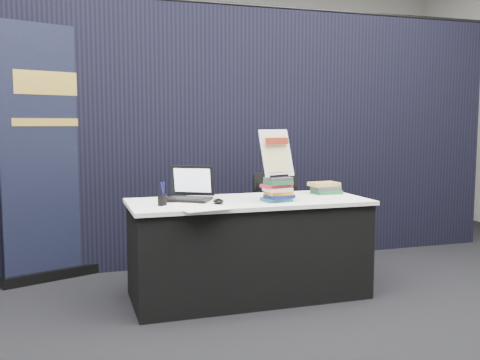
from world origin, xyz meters
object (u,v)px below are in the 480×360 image
at_px(book_stack_tall, 278,189).
at_px(pullup_banner, 54,169).
at_px(laptop, 186,192).
at_px(info_sign, 276,154).
at_px(book_stack_short, 326,188).
at_px(display_table, 249,248).
at_px(stacking_chair, 282,221).

relative_size(book_stack_tall, pullup_banner, 0.10).
xyz_separation_m(laptop, info_sign, (0.63, -0.25, 0.29)).
height_order(book_stack_tall, info_sign, info_sign).
height_order(book_stack_tall, book_stack_short, book_stack_tall).
xyz_separation_m(info_sign, pullup_banner, (-1.59, 1.07, -0.15)).
bearing_deg(book_stack_tall, info_sign, 90.00).
bearing_deg(pullup_banner, laptop, -61.58).
bearing_deg(info_sign, display_table, 128.44).
height_order(book_stack_short, pullup_banner, pullup_banner).
bearing_deg(stacking_chair, book_stack_tall, -103.77).
bearing_deg(book_stack_tall, book_stack_short, 28.21).
bearing_deg(book_stack_short, stacking_chair, 140.93).
bearing_deg(pullup_banner, stacking_chair, -38.31).
bearing_deg(display_table, book_stack_short, 11.13).
relative_size(book_stack_short, stacking_chair, 0.25).
bearing_deg(book_stack_tall, display_table, 139.87).
relative_size(info_sign, pullup_banner, 0.17).
relative_size(display_table, info_sign, 4.95).
bearing_deg(book_stack_tall, stacking_chair, 64.54).
xyz_separation_m(display_table, book_stack_tall, (0.18, -0.15, 0.46)).
height_order(laptop, book_stack_short, laptop).
bearing_deg(info_sign, stacking_chair, 45.43).
relative_size(display_table, stacking_chair, 2.01).
xyz_separation_m(laptop, book_stack_tall, (0.63, -0.28, 0.03)).
xyz_separation_m(book_stack_tall, pullup_banner, (-1.59, 1.10, 0.11)).
bearing_deg(book_stack_short, info_sign, -154.37).
distance_m(display_table, stacking_chair, 0.58).
height_order(book_stack_short, info_sign, info_sign).
xyz_separation_m(laptop, pullup_banner, (-0.96, 0.82, 0.14)).
distance_m(info_sign, stacking_chair, 0.82).
bearing_deg(pullup_banner, display_table, -54.90).
relative_size(display_table, book_stack_short, 8.17).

